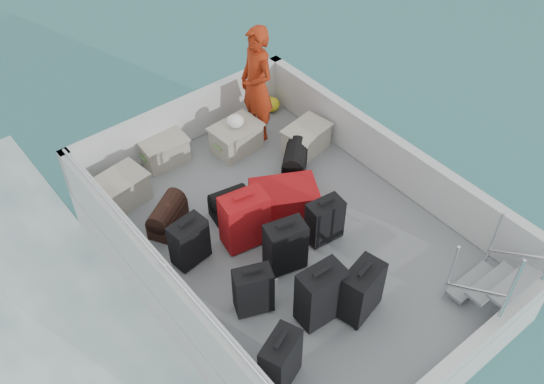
{
  "coord_description": "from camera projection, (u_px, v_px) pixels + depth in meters",
  "views": [
    {
      "loc": [
        -3.35,
        -3.75,
        6.27
      ],
      "look_at": [
        0.07,
        0.46,
        1.0
      ],
      "focal_mm": 40.0,
      "sensor_mm": 36.0,
      "label": 1
    }
  ],
  "objects": [
    {
      "name": "crate_2",
      "position": [
        236.0,
        139.0,
        8.61
      ],
      "size": [
        0.68,
        0.49,
        0.39
      ],
      "primitive_type": "cube",
      "rotation": [
        0.0,
        0.0,
        0.07
      ],
      "color": "#AFAD99",
      "rests_on": "deck"
    },
    {
      "name": "duffel_2",
      "position": [
        295.0,
        162.0,
        8.3
      ],
      "size": [
        0.61,
        0.59,
        0.32
      ],
      "primitive_type": null,
      "rotation": [
        0.0,
        0.0,
        0.73
      ],
      "color": "black",
      "rests_on": "deck"
    },
    {
      "name": "duffel_0",
      "position": [
        168.0,
        218.0,
        7.55
      ],
      "size": [
        0.65,
        0.56,
        0.32
      ],
      "primitive_type": null,
      "rotation": [
        0.0,
        0.0,
        0.56
      ],
      "color": "black",
      "rests_on": "deck"
    },
    {
      "name": "crate_1",
      "position": [
        164.0,
        151.0,
        8.44
      ],
      "size": [
        0.62,
        0.45,
        0.36
      ],
      "primitive_type": "cube",
      "rotation": [
        0.0,
        0.0,
        -0.07
      ],
      "color": "#AFAD99",
      "rests_on": "deck"
    },
    {
      "name": "white_bag",
      "position": [
        235.0,
        123.0,
        8.41
      ],
      "size": [
        0.24,
        0.24,
        0.18
      ],
      "primitive_type": "ellipsoid",
      "color": "white",
      "rests_on": "crate_2"
    },
    {
      "name": "suitcase_6",
      "position": [
        361.0,
        291.0,
        6.52
      ],
      "size": [
        0.55,
        0.4,
        0.68
      ],
      "primitive_type": "cube",
      "rotation": [
        0.0,
        0.0,
        0.23
      ],
      "color": "black",
      "rests_on": "deck"
    },
    {
      "name": "suitcase_5",
      "position": [
        245.0,
        220.0,
        7.22
      ],
      "size": [
        0.59,
        0.42,
        0.75
      ],
      "primitive_type": "cube",
      "rotation": [
        0.0,
        0.0,
        -0.17
      ],
      "color": "maroon",
      "rests_on": "deck"
    },
    {
      "name": "suitcase_7",
      "position": [
        325.0,
        221.0,
        7.31
      ],
      "size": [
        0.46,
        0.3,
        0.61
      ],
      "primitive_type": "cube",
      "rotation": [
        0.0,
        0.0,
        -0.12
      ],
      "color": "black",
      "rests_on": "deck"
    },
    {
      "name": "crate_0",
      "position": [
        121.0,
        191.0,
        7.85
      ],
      "size": [
        0.7,
        0.53,
        0.39
      ],
      "primitive_type": "cube",
      "rotation": [
        0.0,
        0.0,
        0.13
      ],
      "color": "#AFAD99",
      "rests_on": "deck"
    },
    {
      "name": "ferry_hull",
      "position": [
        291.0,
        253.0,
        7.77
      ],
      "size": [
        3.6,
        5.0,
        0.6
      ],
      "primitive_type": "cube",
      "color": "silver",
      "rests_on": "ground"
    },
    {
      "name": "deck",
      "position": [
        291.0,
        237.0,
        7.55
      ],
      "size": [
        3.3,
        4.7,
        0.02
      ],
      "primitive_type": "cube",
      "color": "slate",
      "rests_on": "ferry_hull"
    },
    {
      "name": "deck_fittings",
      "position": [
        331.0,
        218.0,
        7.26
      ],
      "size": [
        3.6,
        5.0,
        0.9
      ],
      "color": "#B8BCBD",
      "rests_on": "deck"
    },
    {
      "name": "suitcase_8",
      "position": [
        284.0,
        198.0,
        7.8
      ],
      "size": [
        1.01,
        0.89,
        0.33
      ],
      "primitive_type": "cube",
      "rotation": [
        0.0,
        0.0,
        1.08
      ],
      "color": "maroon",
      "rests_on": "deck"
    },
    {
      "name": "suitcase_2",
      "position": [
        189.0,
        242.0,
        7.06
      ],
      "size": [
        0.46,
        0.31,
        0.62
      ],
      "primitive_type": "cube",
      "rotation": [
        0.0,
        0.0,
        0.12
      ],
      "color": "black",
      "rests_on": "deck"
    },
    {
      "name": "crate_3",
      "position": [
        306.0,
        139.0,
        8.62
      ],
      "size": [
        0.67,
        0.51,
        0.37
      ],
      "primitive_type": "cube",
      "rotation": [
        0.0,
        0.0,
        0.16
      ],
      "color": "#AFAD99",
      "rests_on": "deck"
    },
    {
      "name": "ground",
      "position": [
        290.0,
        267.0,
        7.98
      ],
      "size": [
        160.0,
        160.0,
        0.0
      ],
      "primitive_type": "plane",
      "color": "#1C5D63",
      "rests_on": "ground"
    },
    {
      "name": "passenger",
      "position": [
        257.0,
        85.0,
        8.4
      ],
      "size": [
        0.46,
        0.67,
        1.74
      ],
      "primitive_type": "imported",
      "rotation": [
        0.0,
        0.0,
        -1.65
      ],
      "color": "red",
      "rests_on": "deck"
    },
    {
      "name": "suitcase_4",
      "position": [
        285.0,
        247.0,
        6.97
      ],
      "size": [
        0.52,
        0.38,
        0.68
      ],
      "primitive_type": "cube",
      "rotation": [
        0.0,
        0.0,
        -0.25
      ],
      "color": "black",
      "rests_on": "deck"
    },
    {
      "name": "yellow_bag",
      "position": [
        271.0,
        104.0,
        9.35
      ],
      "size": [
        0.28,
        0.26,
        0.22
      ],
      "primitive_type": "ellipsoid",
      "color": "gold",
      "rests_on": "deck"
    },
    {
      "name": "duffel_1",
      "position": [
        229.0,
        206.0,
        7.7
      ],
      "size": [
        0.52,
        0.38,
        0.32
      ],
      "primitive_type": null,
      "rotation": [
        0.0,
        0.0,
        -0.19
      ],
      "color": "black",
      "rests_on": "deck"
    },
    {
      "name": "suitcase_0",
      "position": [
        280.0,
        362.0,
        5.9
      ],
      "size": [
        0.52,
        0.41,
        0.7
      ],
      "primitive_type": "cube",
      "rotation": [
        0.0,
        0.0,
        0.38
      ],
      "color": "black",
      "rests_on": "deck"
    },
    {
      "name": "suitcase_1",
      "position": [
        253.0,
        291.0,
        6.56
      ],
      "size": [
        0.48,
        0.38,
        0.63
      ],
      "primitive_type": "cube",
      "rotation": [
        0.0,
        0.0,
        -0.39
      ],
      "color": "black",
      "rests_on": "deck"
    },
    {
      "name": "suitcase_3",
      "position": [
        320.0,
        295.0,
        6.44
      ],
      "size": [
        0.52,
        0.32,
        0.76
      ],
      "primitive_type": "cube",
      "rotation": [
        0.0,
        0.0,
        -0.06
      ],
      "color": "black",
      "rests_on": "deck"
    }
  ]
}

